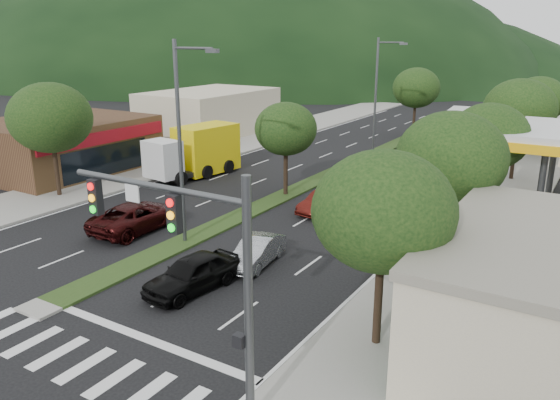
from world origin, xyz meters
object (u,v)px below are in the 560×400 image
Objects in this scene: tree_r_c at (489,137)px; tree_med_near at (286,129)px; car_queue_b at (373,186)px; streetlight_near at (183,135)px; suv_maroon at (137,216)px; tree_r_e at (538,100)px; box_truck at (198,153)px; tree_l_a at (50,118)px; tree_r_b at (451,158)px; car_queue_a at (192,273)px; car_queue_d at (390,169)px; sedan_silver at (256,252)px; tree_r_a at (383,211)px; tree_med_far at (416,88)px; motorhome at (460,134)px; streetlight_mid at (378,91)px; car_queue_c at (322,202)px; tree_r_d at (520,109)px; traffic_signal at (198,255)px.

tree_med_near is at bearing -170.54° from tree_r_c.
tree_med_near is 6.91m from car_queue_b.
suv_maroon is (-3.65, 0.10, -4.81)m from streetlight_near.
tree_r_e is 0.86× the size of box_truck.
car_queue_b is (17.37, 11.10, -4.56)m from tree_l_a.
tree_r_b is 1.03× the size of tree_r_e.
tree_r_b is at bearing 52.34° from car_queue_a.
tree_r_e reaches higher than car_queue_d.
sedan_silver is 0.78× the size of car_queue_d.
sedan_silver is (-7.31, 3.58, -4.18)m from tree_r_a.
sedan_silver is 0.90× the size of car_queue_b.
box_truck is at bearing 66.26° from tree_l_a.
tree_r_e is 0.97× the size of tree_med_far.
tree_med_far is at bearing 123.67° from motorhome.
car_queue_d is (4.20, 8.10, -3.74)m from tree_med_near.
streetlight_near is (0.21, -10.00, 1.16)m from tree_med_near.
tree_l_a is at bearing -147.38° from tree_med_near.
streetlight_mid is 2.64× the size of car_queue_c.
tree_r_d reaches higher than motorhome.
streetlight_near reaches higher than tree_r_b.
tree_r_e is 0.67× the size of streetlight_near.
streetlight_near is (-11.79, -12.00, 0.84)m from tree_r_c.
car_queue_c is (-8.31, -23.90, -4.27)m from tree_r_e.
tree_r_d reaches higher than sedan_silver.
streetlight_mid reaches higher than tree_r_a.
car_queue_a is 0.57× the size of box_truck.
traffic_signal is at bearing -78.78° from tree_med_far.
tree_r_e is at bearing 30.69° from streetlight_mid.
tree_r_b is 8.01m from tree_r_c.
tree_r_c is at bearing 70.83° from car_queue_a.
tree_l_a is at bearing -140.87° from car_queue_d.
streetlight_near reaches higher than car_queue_b.
tree_med_far reaches higher than tree_r_a.
traffic_signal is 31.68m from tree_r_d.
car_queue_b is (0.18, 13.52, -0.01)m from sedan_silver.
tree_l_a is 17.94m from sedan_silver.
traffic_signal is 21.74m from tree_r_c.
tree_r_e reaches higher than car_queue_c.
traffic_signal is at bearing -84.91° from car_queue_d.
car_queue_a is at bearing 132.69° from traffic_signal.
tree_l_a reaches higher than car_queue_c.
tree_r_d is at bearing 45.00° from tree_med_near.
tree_r_d is 1.07× the size of tree_r_e.
streetlight_near is at bearing -115.29° from car_queue_b.
tree_med_near is 1.59× the size of car_queue_c.
sedan_silver is at bearing -65.79° from tree_med_near.
tree_med_near is at bearing 130.60° from tree_r_a.
streetlight_near is 28.91m from motorhome.
car_queue_d is (-7.80, -3.90, -4.50)m from tree_r_d.
tree_l_a is 10.66m from box_truck.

